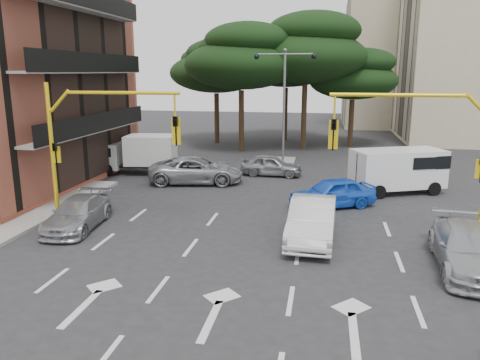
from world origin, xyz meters
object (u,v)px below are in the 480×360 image
object	(u,v)px
car_blue_compact	(332,193)
car_silver_cross_a	(196,170)
car_silver_cross_b	(271,165)
car_white_hatch	(312,220)
box_truck_a	(137,155)
signal_mast_left	(90,134)
van_white	(397,171)
street_lamp_center	(284,87)
car_silver_wagon	(78,213)
signal_mast_right	(437,143)
car_silver_parked	(468,248)

from	to	relation	value
car_blue_compact	car_silver_cross_a	xyz separation A→B (m)	(-7.83, 3.70, 0.04)
car_silver_cross_a	car_silver_cross_b	size ratio (longest dim) A/B	1.42
car_white_hatch	box_truck_a	bearing A→B (deg)	140.13
car_silver_cross_a	signal_mast_left	bearing A→B (deg)	154.27
van_white	street_lamp_center	bearing A→B (deg)	-154.60
car_white_hatch	car_silver_wagon	distance (m)	9.71
car_white_hatch	box_truck_a	size ratio (longest dim) A/B	0.96
car_white_hatch	car_silver_cross_b	distance (m)	11.65
signal_mast_right	car_silver_cross_b	size ratio (longest dim) A/B	1.56
car_silver_wagon	car_silver_cross_b	xyz separation A→B (m)	(6.82, 11.58, 0.02)
signal_mast_left	car_silver_wagon	world-z (taller)	signal_mast_left
car_silver_cross_a	car_silver_cross_b	distance (m)	4.98
signal_mast_right	van_white	distance (m)	8.39
signal_mast_right	car_silver_wagon	xyz separation A→B (m)	(-14.08, -0.63, -3.25)
car_silver_cross_b	car_silver_parked	xyz separation A→B (m)	(8.05, -13.17, 0.07)
signal_mast_right	car_silver_cross_b	xyz separation A→B (m)	(-7.26, 10.95, -3.23)
car_silver_wagon	box_truck_a	xyz separation A→B (m)	(-1.72, 10.61, 0.61)
van_white	box_truck_a	bearing A→B (deg)	-119.95
signal_mast_left	street_lamp_center	bearing A→B (deg)	64.09
car_silver_wagon	car_silver_parked	size ratio (longest dim) A/B	0.88
van_white	car_silver_cross_a	bearing A→B (deg)	-113.60
street_lamp_center	box_truck_a	bearing A→B (deg)	-155.88
car_silver_parked	street_lamp_center	bearing A→B (deg)	118.73
signal_mast_right	car_silver_cross_a	xyz separation A→B (m)	(-11.37, 8.15, -3.12)
car_blue_compact	van_white	world-z (taller)	van_white
car_blue_compact	signal_mast_left	bearing A→B (deg)	-93.64
car_blue_compact	van_white	size ratio (longest dim) A/B	0.88
signal_mast_left	signal_mast_right	bearing A→B (deg)	0.00
car_silver_wagon	van_white	xyz separation A→B (m)	(14.01, 8.58, 0.57)
van_white	box_truck_a	size ratio (longest dim) A/B	0.95
signal_mast_left	car_blue_compact	size ratio (longest dim) A/B	1.43
car_blue_compact	car_silver_cross_b	world-z (taller)	car_blue_compact
car_blue_compact	car_silver_wagon	world-z (taller)	car_blue_compact
car_blue_compact	car_silver_cross_a	world-z (taller)	car_silver_cross_a
signal_mast_right	signal_mast_left	xyz separation A→B (m)	(-13.61, 0.00, 0.00)
signal_mast_right	car_silver_cross_b	bearing A→B (deg)	123.55
car_silver_wagon	car_silver_parked	world-z (taller)	car_silver_parked
street_lamp_center	car_silver_wagon	xyz separation A→B (m)	(-7.28, -14.64, -4.80)
van_white	car_silver_parked	bearing A→B (deg)	-17.73
van_white	car_silver_cross_b	bearing A→B (deg)	-135.25
car_silver_cross_a	van_white	distance (m)	11.31
car_silver_wagon	car_silver_parked	xyz separation A→B (m)	(14.88, -1.59, 0.09)
car_white_hatch	car_silver_cross_b	bearing A→B (deg)	106.53
signal_mast_right	van_white	world-z (taller)	signal_mast_right
signal_mast_left	car_silver_cross_b	world-z (taller)	signal_mast_left
signal_mast_right	car_silver_wagon	bearing A→B (deg)	-177.43
van_white	signal_mast_left	bearing A→B (deg)	-82.18
street_lamp_center	car_silver_cross_a	size ratio (longest dim) A/B	1.42
street_lamp_center	car_silver_wagon	distance (m)	17.04
street_lamp_center	car_white_hatch	distance (m)	15.27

